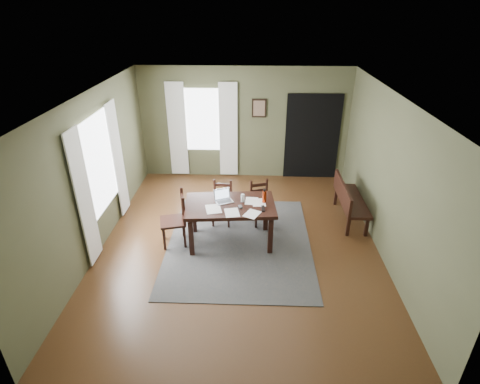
{
  "coord_description": "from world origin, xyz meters",
  "views": [
    {
      "loc": [
        0.22,
        -5.74,
        4.01
      ],
      "look_at": [
        0.0,
        0.3,
        0.9
      ],
      "focal_mm": 28.0,
      "sensor_mm": 36.0,
      "label": 1
    }
  ],
  "objects_px": {
    "laptop": "(223,198)",
    "chair_back_right": "(260,203)",
    "chair_back_left": "(222,203)",
    "chair_end": "(176,219)",
    "water_bottle": "(264,196)",
    "bench": "(348,198)",
    "dining_table": "(230,209)"
  },
  "relations": [
    {
      "from": "laptop",
      "to": "chair_back_right",
      "type": "bearing_deg",
      "value": 17.25
    },
    {
      "from": "chair_back_right",
      "to": "dining_table",
      "type": "bearing_deg",
      "value": -145.02
    },
    {
      "from": "chair_back_right",
      "to": "bench",
      "type": "height_order",
      "value": "chair_back_right"
    },
    {
      "from": "chair_back_right",
      "to": "laptop",
      "type": "distance_m",
      "value": 1.02
    },
    {
      "from": "chair_back_left",
      "to": "water_bottle",
      "type": "xyz_separation_m",
      "value": [
        0.81,
        -0.61,
        0.49
      ]
    },
    {
      "from": "chair_back_right",
      "to": "water_bottle",
      "type": "relative_size",
      "value": 3.42
    },
    {
      "from": "dining_table",
      "to": "laptop",
      "type": "bearing_deg",
      "value": 134.43
    },
    {
      "from": "chair_end",
      "to": "water_bottle",
      "type": "distance_m",
      "value": 1.64
    },
    {
      "from": "chair_back_left",
      "to": "water_bottle",
      "type": "bearing_deg",
      "value": -32.67
    },
    {
      "from": "laptop",
      "to": "bench",
      "type": "bearing_deg",
      "value": -6.76
    },
    {
      "from": "bench",
      "to": "water_bottle",
      "type": "xyz_separation_m",
      "value": [
        -1.71,
        -0.82,
        0.44
      ]
    },
    {
      "from": "dining_table",
      "to": "chair_end",
      "type": "distance_m",
      "value": 1.0
    },
    {
      "from": "bench",
      "to": "laptop",
      "type": "relative_size",
      "value": 3.81
    },
    {
      "from": "dining_table",
      "to": "chair_end",
      "type": "bearing_deg",
      "value": 179.28
    },
    {
      "from": "chair_back_left",
      "to": "water_bottle",
      "type": "relative_size",
      "value": 3.44
    },
    {
      "from": "chair_back_left",
      "to": "laptop",
      "type": "distance_m",
      "value": 0.72
    },
    {
      "from": "chair_end",
      "to": "bench",
      "type": "height_order",
      "value": "chair_end"
    },
    {
      "from": "chair_end",
      "to": "bench",
      "type": "bearing_deg",
      "value": 92.21
    },
    {
      "from": "chair_back_left",
      "to": "chair_end",
      "type": "bearing_deg",
      "value": -130.9
    },
    {
      "from": "chair_back_left",
      "to": "water_bottle",
      "type": "height_order",
      "value": "water_bottle"
    },
    {
      "from": "laptop",
      "to": "water_bottle",
      "type": "relative_size",
      "value": 1.48
    },
    {
      "from": "dining_table",
      "to": "bench",
      "type": "distance_m",
      "value": 2.49
    },
    {
      "from": "bench",
      "to": "laptop",
      "type": "height_order",
      "value": "laptop"
    },
    {
      "from": "chair_back_left",
      "to": "bench",
      "type": "bearing_deg",
      "value": 9.1
    },
    {
      "from": "dining_table",
      "to": "chair_back_right",
      "type": "distance_m",
      "value": 0.96
    },
    {
      "from": "chair_back_left",
      "to": "laptop",
      "type": "bearing_deg",
      "value": -78.5
    },
    {
      "from": "dining_table",
      "to": "chair_back_left",
      "type": "xyz_separation_m",
      "value": [
        -0.21,
        0.69,
        -0.28
      ]
    },
    {
      "from": "chair_end",
      "to": "chair_back_right",
      "type": "distance_m",
      "value": 1.73
    },
    {
      "from": "water_bottle",
      "to": "laptop",
      "type": "bearing_deg",
      "value": 177.86
    },
    {
      "from": "dining_table",
      "to": "chair_back_left",
      "type": "relative_size",
      "value": 1.91
    },
    {
      "from": "water_bottle",
      "to": "bench",
      "type": "bearing_deg",
      "value": 25.53
    },
    {
      "from": "dining_table",
      "to": "chair_back_right",
      "type": "bearing_deg",
      "value": 47.99
    }
  ]
}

